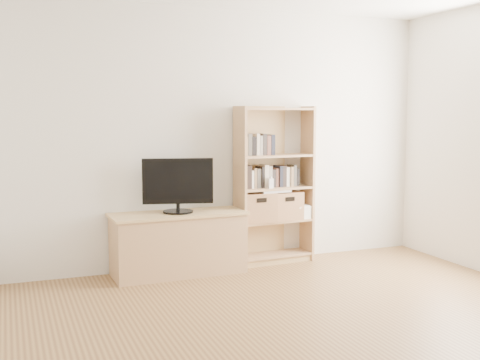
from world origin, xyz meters
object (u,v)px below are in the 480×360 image
bookshelf (274,185)px  laptop (273,191)px  tv_stand (178,245)px  basket_right (283,205)px  television (178,185)px  baby_monitor (271,183)px  basket_left (256,207)px

bookshelf → laptop: bookshelf is taller
tv_stand → basket_right: bearing=2.8°
television → baby_monitor: 0.98m
television → basket_right: bearing=18.2°
television → baby_monitor: bearing=13.4°
bookshelf → laptop: (-0.03, -0.03, -0.05)m
tv_stand → baby_monitor: bearing=-2.1°
tv_stand → baby_monitor: size_ratio=12.83×
basket_right → laptop: laptop is taller
tv_stand → basket_right: size_ratio=3.62×
basket_right → laptop: 0.21m
tv_stand → television: television is taller
television → basket_left: (0.84, 0.07, -0.27)m
television → baby_monitor: size_ratio=6.87×
baby_monitor → laptop: baby_monitor is taller
laptop → tv_stand: bearing=179.1°
basket_right → baby_monitor: bearing=-157.1°
tv_stand → basket_right: basket_right is taller
baby_monitor → basket_right: baby_monitor is taller
bookshelf → basket_left: (-0.22, -0.02, -0.21)m
bookshelf → tv_stand: bearing=-178.7°
television → laptop: bearing=17.2°
laptop → bookshelf: bearing=36.2°
basket_left → laptop: 0.25m
bookshelf → basket_left: size_ratio=4.52×
tv_stand → bookshelf: (1.06, 0.09, 0.52)m
tv_stand → baby_monitor: (0.97, -0.00, 0.56)m
basket_left → television: bearing=-175.8°
bookshelf → basket_right: size_ratio=4.67×
bookshelf → basket_left: bearing=-178.8°
basket_left → laptop: size_ratio=1.12×
tv_stand → bookshelf: bookshelf is taller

